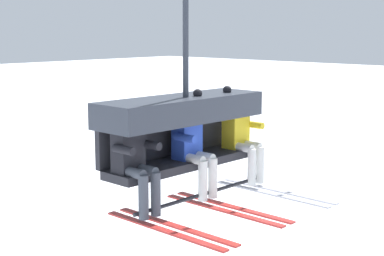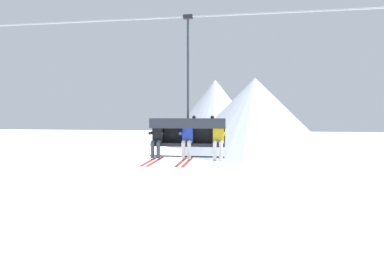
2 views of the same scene
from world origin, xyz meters
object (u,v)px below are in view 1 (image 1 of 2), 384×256
(chairlift_chair, at_px, (181,117))
(skier_yellow, at_px, (243,135))
(skier_blue, at_px, (195,145))
(skier_black, at_px, (136,159))

(chairlift_chair, distance_m, skier_yellow, 1.01)
(skier_blue, bearing_deg, skier_yellow, 0.00)
(chairlift_chair, bearing_deg, skier_yellow, -12.92)
(chairlift_chair, bearing_deg, skier_black, -166.72)
(chairlift_chair, distance_m, skier_black, 1.02)
(skier_black, xyz_separation_m, skier_blue, (0.94, 0.01, 0.02))
(skier_yellow, bearing_deg, skier_blue, 180.00)
(chairlift_chair, xyz_separation_m, skier_yellow, (0.93, -0.21, -0.32))
(chairlift_chair, height_order, skier_black, chairlift_chair)
(skier_black, bearing_deg, skier_yellow, 0.21)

